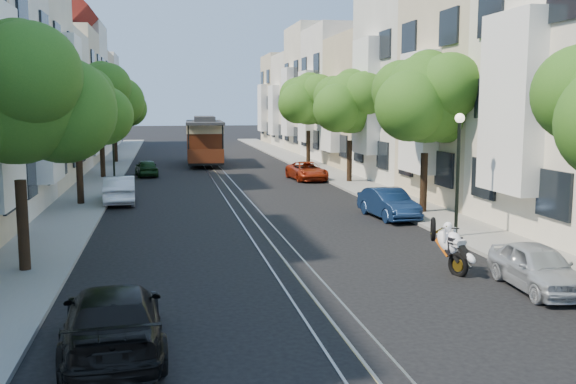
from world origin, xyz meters
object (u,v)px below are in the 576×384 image
parked_car_e_mid (388,203)px  parked_car_e_far (307,171)px  tree_w_b (78,108)px  tree_w_d (115,104)px  cable_car (205,139)px  parked_car_e_near (538,267)px  tree_e_c (351,104)px  parked_car_w_near (113,320)px  lamp_west (113,135)px  tree_e_b (428,101)px  tree_w_a (18,98)px  parked_car_w_mid (120,190)px  tree_w_c (101,96)px  parked_car_w_far (147,168)px  tree_e_d (309,101)px  lamp_east (458,156)px  sportbike_rider (449,244)px

parked_car_e_mid → parked_car_e_far: parked_car_e_mid is taller
tree_w_b → tree_w_d: 22.00m
cable_car → parked_car_e_near: cable_car is taller
cable_car → parked_car_e_near: size_ratio=2.62×
tree_e_c → parked_car_w_near: size_ratio=1.48×
lamp_west → parked_car_w_near: bearing=-85.9°
tree_e_b → tree_w_a: 16.01m
parked_car_e_near → parked_car_w_near: bearing=-163.4°
parked_car_w_mid → parked_car_w_near: bearing=90.8°
parked_car_e_near → parked_car_e_far: size_ratio=0.85×
tree_w_c → parked_car_w_far: 5.27m
parked_car_w_near → parked_car_e_near: bearing=-171.4°
parked_car_e_mid → tree_e_d: bearing=80.0°
tree_e_b → parked_car_e_near: 11.87m
tree_e_d → parked_car_e_near: tree_e_d is taller
tree_w_c → parked_car_e_far: tree_w_c is taller
tree_w_b → tree_w_d: (0.00, 22.00, 0.20)m
tree_w_b → tree_w_c: 11.02m
tree_w_a → tree_w_b: 12.00m
parked_car_e_far → parked_car_w_near: (-9.48, -26.19, 0.08)m
lamp_west → parked_car_e_mid: bearing=-49.3°
tree_w_a → lamp_east: tree_w_a is taller
tree_w_d → parked_car_w_near: bearing=-86.1°
lamp_west → parked_car_w_mid: lamp_west is taller
lamp_east → parked_car_e_mid: size_ratio=1.14×
tree_w_d → lamp_east: bearing=-67.2°
tree_e_b → parked_car_e_mid: size_ratio=1.83×
tree_w_a → parked_car_w_mid: bearing=82.5°
parked_car_w_near → tree_e_d: bearing=-112.4°
tree_e_d → tree_w_a: size_ratio=1.02×
tree_w_c → parked_car_e_near: size_ratio=2.10×
tree_w_d → sportbike_rider: size_ratio=3.81×
tree_e_b → tree_w_b: size_ratio=1.07×
tree_w_c → lamp_east: tree_w_c is taller
parked_car_e_far → tree_w_c: bearing=162.0°
sportbike_rider → parked_car_w_far: 27.38m
tree_e_c → sportbike_rider: bearing=-98.8°
lamp_west → sportbike_rider: size_ratio=2.43×
tree_w_d → parked_car_w_near: (2.74, -40.23, -3.96)m
tree_e_b → cable_car: size_ratio=0.75×
tree_w_a → lamp_west: (0.84, 20.02, -1.89)m
tree_e_d → lamp_east: 27.07m
parked_car_e_far → tree_w_a: bearing=-125.5°
tree_e_b → parked_car_e_far: (-2.18, 12.96, -4.18)m
tree_e_d → lamp_west: tree_e_d is taller
parked_car_e_near → parked_car_e_far: 23.96m
parked_car_e_mid → parked_car_w_mid: bearing=145.6°
lamp_west → sportbike_rider: lamp_west is taller
lamp_east → cable_car: lamp_east is taller
parked_car_e_mid → sportbike_rider: bearing=-104.1°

